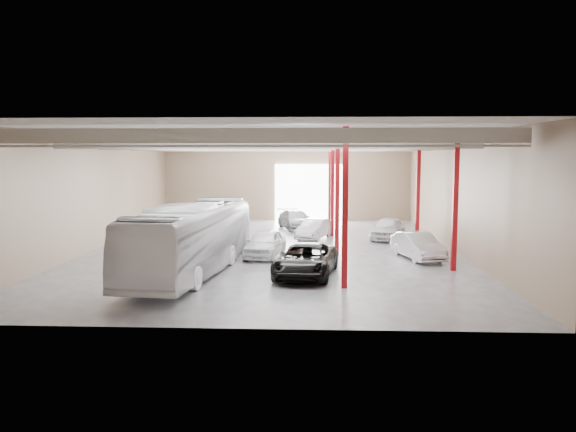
# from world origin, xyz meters

# --- Properties ---
(depot_shell) EXTENTS (22.12, 32.12, 7.06)m
(depot_shell) POSITION_xyz_m (0.13, 0.48, 4.98)
(depot_shell) COLOR #47474C
(depot_shell) RESTS_ON ground
(coach_bus) EXTENTS (4.34, 12.69, 3.46)m
(coach_bus) POSITION_xyz_m (-3.50, -7.38, 1.73)
(coach_bus) COLOR silver
(coach_bus) RESTS_ON ground
(black_sedan) EXTENTS (3.40, 5.90, 1.55)m
(black_sedan) POSITION_xyz_m (2.08, -7.72, 0.77)
(black_sedan) COLOR black
(black_sedan) RESTS_ON ground
(car_row_a) EXTENTS (2.51, 4.76, 1.54)m
(car_row_a) POSITION_xyz_m (-0.32, -2.52, 0.77)
(car_row_a) COLOR white
(car_row_a) RESTS_ON ground
(car_row_b) EXTENTS (2.75, 4.39, 1.37)m
(car_row_b) POSITION_xyz_m (2.50, 4.50, 0.68)
(car_row_b) COLOR #B6B6BB
(car_row_b) RESTS_ON ground
(car_row_c) EXTENTS (3.46, 5.43, 1.47)m
(car_row_c) POSITION_xyz_m (1.06, 9.70, 0.73)
(car_row_c) COLOR gray
(car_row_c) RESTS_ON ground
(car_right_near) EXTENTS (2.58, 4.73, 1.48)m
(car_right_near) POSITION_xyz_m (8.30, -2.86, 0.74)
(car_right_near) COLOR silver
(car_right_near) RESTS_ON ground
(car_right_far) EXTENTS (3.19, 4.82, 1.52)m
(car_right_far) POSITION_xyz_m (7.61, 4.54, 0.76)
(car_right_far) COLOR silver
(car_right_far) RESTS_ON ground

